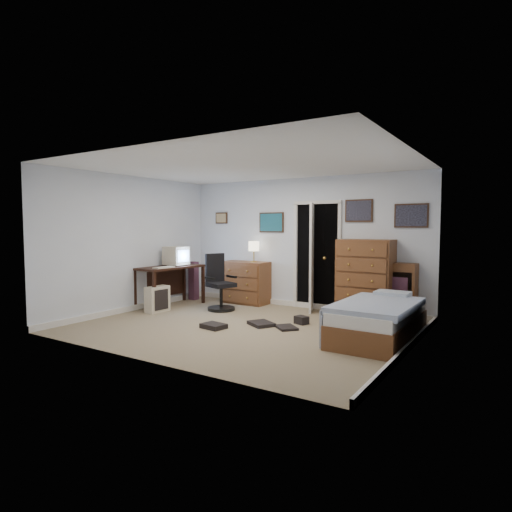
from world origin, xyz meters
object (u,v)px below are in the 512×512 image
Objects in this scene: low_dresser at (246,282)px; tall_dresser at (366,279)px; computer_desk at (167,275)px; office_chair at (219,288)px; bed at (377,320)px.

tall_dresser reaches higher than low_dresser.
computer_desk is at bearing -164.75° from tall_dresser.
low_dresser is at bearing 178.73° from tall_dresser.
computer_desk is at bearing -148.30° from office_chair.
computer_desk is 0.77× the size of bed.
office_chair is at bearing -162.57° from tall_dresser.
low_dresser is 0.53× the size of bed.
office_chair is 1.10× the size of low_dresser.
computer_desk is 1.47× the size of low_dresser.
computer_desk is 1.04× the size of tall_dresser.
low_dresser is 2.52m from tall_dresser.
computer_desk is 3.81m from tall_dresser.
office_chair reaches higher than bed.
office_chair is at bearing 171.26° from bed.
tall_dresser reaches higher than bed.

